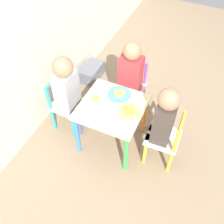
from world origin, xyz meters
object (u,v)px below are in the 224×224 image
(chair_yellow, at_px, (166,139))
(child_front, at_px, (162,121))
(storage_bin, at_px, (92,72))
(kids_table, at_px, (112,113))
(chair_purple, at_px, (131,88))
(child_right, at_px, (130,75))
(plate_right, at_px, (119,94))
(child_back, at_px, (68,89))
(plate_front, at_px, (129,111))
(plate_back, at_px, (96,100))
(chair_teal, at_px, (66,105))

(chair_yellow, distance_m, child_front, 0.22)
(storage_bin, bearing_deg, kids_table, -140.98)
(chair_purple, bearing_deg, chair_yellow, -44.70)
(chair_yellow, relative_size, child_right, 0.66)
(chair_purple, bearing_deg, child_right, -90.00)
(chair_yellow, xyz_separation_m, plate_right, (0.13, 0.47, 0.21))
(child_back, relative_size, plate_right, 3.96)
(kids_table, relative_size, plate_front, 2.65)
(chair_yellow, bearing_deg, plate_back, -90.50)
(child_front, relative_size, plate_front, 4.10)
(child_right, distance_m, plate_right, 0.26)
(chair_teal, relative_size, chair_purple, 1.00)
(child_back, bearing_deg, plate_back, -90.75)
(chair_purple, relative_size, child_front, 0.67)
(plate_front, bearing_deg, kids_table, 90.00)
(plate_back, height_order, plate_right, same)
(chair_teal, height_order, chair_purple, same)
(chair_yellow, bearing_deg, child_front, -90.00)
(chair_yellow, bearing_deg, child_right, -131.33)
(chair_purple, distance_m, storage_bin, 0.63)
(chair_purple, height_order, child_front, child_front)
(storage_bin, bearing_deg, chair_purple, -113.05)
(plate_front, bearing_deg, chair_yellow, -86.93)
(plate_front, relative_size, plate_back, 1.22)
(plate_back, bearing_deg, child_front, -88.44)
(kids_table, distance_m, child_right, 0.42)
(child_back, relative_size, storage_bin, 2.54)
(kids_table, relative_size, child_right, 0.64)
(child_back, bearing_deg, child_front, -88.26)
(kids_table, height_order, chair_purple, chair_purple)
(plate_back, bearing_deg, plate_front, -90.00)
(chair_teal, xyz_separation_m, plate_front, (-0.01, -0.61, 0.21))
(child_right, distance_m, plate_front, 0.43)
(child_back, bearing_deg, storage_bin, 14.61)
(kids_table, xyz_separation_m, child_back, (0.01, 0.41, 0.09))
(chair_purple, xyz_separation_m, plate_front, (-0.47, -0.16, 0.21))
(kids_table, bearing_deg, plate_front, -90.00)
(chair_yellow, distance_m, chair_purple, 0.66)
(chair_teal, height_order, child_front, child_front)
(child_front, xyz_separation_m, plate_front, (-0.02, 0.26, 0.00))
(child_back, xyz_separation_m, child_right, (0.40, -0.40, -0.01))
(plate_front, xyz_separation_m, plate_back, (0.00, 0.29, -0.00))
(plate_right, bearing_deg, kids_table, 180.00)
(chair_purple, distance_m, child_right, 0.22)
(kids_table, distance_m, chair_purple, 0.48)
(child_back, relative_size, plate_back, 5.05)
(plate_back, height_order, storage_bin, plate_back)
(chair_purple, xyz_separation_m, child_front, (-0.45, -0.42, 0.21))
(kids_table, xyz_separation_m, chair_yellow, (0.02, -0.47, -0.12))
(child_back, bearing_deg, chair_purple, -39.47)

